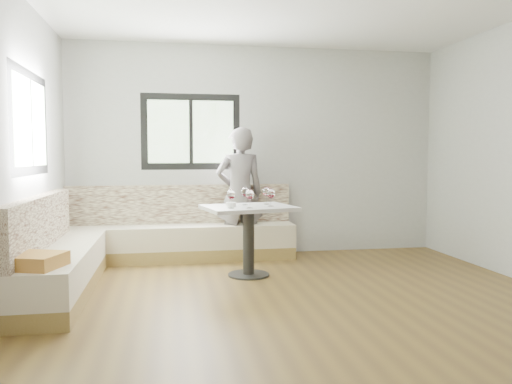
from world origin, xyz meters
TOP-DOWN VIEW (x-y plane):
  - room at (-0.08, 0.08)m, footprint 5.01×5.01m
  - banquette at (-1.59, 1.62)m, footprint 2.90×2.80m
  - table at (-0.33, 1.24)m, footprint 1.08×0.91m
  - person at (-0.29, 2.20)m, footprint 0.65×0.45m
  - olive_ramekin at (-0.53, 1.24)m, footprint 0.11×0.11m
  - wine_glass_a at (-0.55, 1.04)m, footprint 0.09×0.09m
  - wine_glass_b at (-0.36, 1.00)m, footprint 0.09×0.09m
  - wine_glass_c at (-0.10, 1.14)m, footprint 0.09×0.09m
  - wine_glass_d at (-0.35, 1.36)m, footprint 0.09×0.09m
  - wine_glass_e at (-0.10, 1.38)m, footprint 0.09×0.09m

SIDE VIEW (x-z plane):
  - banquette at x=-1.59m, z-range -0.14..0.81m
  - table at x=-0.33m, z-range 0.19..0.98m
  - olive_ramekin at x=-0.53m, z-range 0.78..0.83m
  - person at x=-0.29m, z-range 0.00..1.70m
  - wine_glass_a at x=-0.55m, z-range 0.82..1.02m
  - wine_glass_b at x=-0.36m, z-range 0.82..1.02m
  - wine_glass_c at x=-0.10m, z-range 0.82..1.02m
  - wine_glass_d at x=-0.35m, z-range 0.82..1.02m
  - wine_glass_e at x=-0.10m, z-range 0.82..1.02m
  - room at x=-0.08m, z-range 0.01..2.82m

